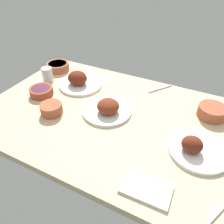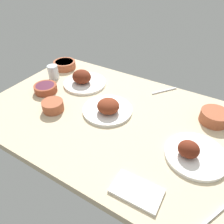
{
  "view_description": "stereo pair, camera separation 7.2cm",
  "coord_description": "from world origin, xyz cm",
  "px_view_note": "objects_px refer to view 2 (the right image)",
  "views": [
    {
      "loc": [
        40.28,
        -80.22,
        76.61
      ],
      "look_at": [
        0.0,
        0.0,
        6.0
      ],
      "focal_mm": 34.5,
      "sensor_mm": 36.0,
      "label": 1
    },
    {
      "loc": [
        46.62,
        -76.71,
        76.61
      ],
      "look_at": [
        0.0,
        0.0,
        6.0
      ],
      "focal_mm": 34.5,
      "sensor_mm": 36.0,
      "label": 2
    }
  ],
  "objects_px": {
    "plate_far_side": "(108,108)",
    "fork_loose": "(212,218)",
    "bowl_potatoes": "(214,116)",
    "folded_napkin": "(137,191)",
    "bowl_sauce": "(65,64)",
    "spoon_loose": "(164,91)",
    "plate_center_main": "(83,80)",
    "bowl_onions": "(46,88)",
    "plate_near_viewer": "(193,153)",
    "bowl_soup": "(53,106)",
    "water_tumbler": "(53,72)"
  },
  "relations": [
    {
      "from": "plate_near_viewer",
      "to": "bowl_onions",
      "type": "bearing_deg",
      "value": 176.93
    },
    {
      "from": "bowl_onions",
      "to": "plate_near_viewer",
      "type": "bearing_deg",
      "value": -3.07
    },
    {
      "from": "fork_loose",
      "to": "bowl_soup",
      "type": "bearing_deg",
      "value": -75.2
    },
    {
      "from": "plate_center_main",
      "to": "bowl_soup",
      "type": "bearing_deg",
      "value": -85.16
    },
    {
      "from": "bowl_soup",
      "to": "folded_napkin",
      "type": "height_order",
      "value": "bowl_soup"
    },
    {
      "from": "bowl_potatoes",
      "to": "fork_loose",
      "type": "xyz_separation_m",
      "value": [
        0.1,
        -0.52,
        -0.03
      ]
    },
    {
      "from": "bowl_soup",
      "to": "bowl_sauce",
      "type": "bearing_deg",
      "value": 124.01
    },
    {
      "from": "bowl_soup",
      "to": "bowl_potatoes",
      "type": "relative_size",
      "value": 0.82
    },
    {
      "from": "folded_napkin",
      "to": "plate_center_main",
      "type": "bearing_deg",
      "value": 140.96
    },
    {
      "from": "plate_far_side",
      "to": "plate_center_main",
      "type": "height_order",
      "value": "plate_center_main"
    },
    {
      "from": "bowl_sauce",
      "to": "bowl_soup",
      "type": "relative_size",
      "value": 1.35
    },
    {
      "from": "bowl_potatoes",
      "to": "bowl_sauce",
      "type": "bearing_deg",
      "value": 176.42
    },
    {
      "from": "bowl_sauce",
      "to": "spoon_loose",
      "type": "distance_m",
      "value": 0.74
    },
    {
      "from": "plate_center_main",
      "to": "bowl_soup",
      "type": "xyz_separation_m",
      "value": [
        0.03,
        -0.31,
        -0.0
      ]
    },
    {
      "from": "folded_napkin",
      "to": "spoon_loose",
      "type": "relative_size",
      "value": 1.06
    },
    {
      "from": "folded_napkin",
      "to": "spoon_loose",
      "type": "height_order",
      "value": "folded_napkin"
    },
    {
      "from": "plate_near_viewer",
      "to": "bowl_sauce",
      "type": "bearing_deg",
      "value": 160.95
    },
    {
      "from": "plate_near_viewer",
      "to": "bowl_soup",
      "type": "xyz_separation_m",
      "value": [
        -0.74,
        -0.07,
        0.01
      ]
    },
    {
      "from": "bowl_sauce",
      "to": "folded_napkin",
      "type": "relative_size",
      "value": 0.84
    },
    {
      "from": "plate_center_main",
      "to": "folded_napkin",
      "type": "height_order",
      "value": "plate_center_main"
    },
    {
      "from": "bowl_potatoes",
      "to": "spoon_loose",
      "type": "bearing_deg",
      "value": 155.64
    },
    {
      "from": "plate_center_main",
      "to": "fork_loose",
      "type": "bearing_deg",
      "value": -28.0
    },
    {
      "from": "plate_near_viewer",
      "to": "spoon_loose",
      "type": "bearing_deg",
      "value": 123.78
    },
    {
      "from": "plate_far_side",
      "to": "folded_napkin",
      "type": "distance_m",
      "value": 0.49
    },
    {
      "from": "plate_far_side",
      "to": "bowl_sauce",
      "type": "bearing_deg",
      "value": 152.67
    },
    {
      "from": "plate_center_main",
      "to": "bowl_soup",
      "type": "height_order",
      "value": "plate_center_main"
    },
    {
      "from": "plate_near_viewer",
      "to": "plate_center_main",
      "type": "height_order",
      "value": "plate_center_main"
    },
    {
      "from": "bowl_potatoes",
      "to": "fork_loose",
      "type": "relative_size",
      "value": 0.77
    },
    {
      "from": "plate_near_viewer",
      "to": "bowl_onions",
      "type": "height_order",
      "value": "plate_near_viewer"
    },
    {
      "from": "water_tumbler",
      "to": "fork_loose",
      "type": "height_order",
      "value": "water_tumbler"
    },
    {
      "from": "plate_far_side",
      "to": "bowl_soup",
      "type": "xyz_separation_m",
      "value": [
        -0.27,
        -0.14,
        0.0
      ]
    },
    {
      "from": "plate_far_side",
      "to": "spoon_loose",
      "type": "bearing_deg",
      "value": 62.5
    },
    {
      "from": "fork_loose",
      "to": "plate_center_main",
      "type": "bearing_deg",
      "value": -92.2
    },
    {
      "from": "bowl_sauce",
      "to": "bowl_soup",
      "type": "xyz_separation_m",
      "value": [
        0.28,
        -0.42,
        0.0
      ]
    },
    {
      "from": "bowl_potatoes",
      "to": "folded_napkin",
      "type": "distance_m",
      "value": 0.59
    },
    {
      "from": "plate_near_viewer",
      "to": "folded_napkin",
      "type": "relative_size",
      "value": 1.43
    },
    {
      "from": "folded_napkin",
      "to": "bowl_sauce",
      "type": "bearing_deg",
      "value": 144.83
    },
    {
      "from": "bowl_onions",
      "to": "bowl_sauce",
      "type": "bearing_deg",
      "value": 110.3
    },
    {
      "from": "plate_center_main",
      "to": "fork_loose",
      "type": "distance_m",
      "value": 1.02
    },
    {
      "from": "plate_near_viewer",
      "to": "bowl_soup",
      "type": "relative_size",
      "value": 2.3
    },
    {
      "from": "bowl_potatoes",
      "to": "folded_napkin",
      "type": "xyz_separation_m",
      "value": [
        -0.16,
        -0.57,
        -0.03
      ]
    },
    {
      "from": "bowl_potatoes",
      "to": "folded_napkin",
      "type": "bearing_deg",
      "value": -105.74
    },
    {
      "from": "bowl_sauce",
      "to": "bowl_potatoes",
      "type": "height_order",
      "value": "bowl_potatoes"
    },
    {
      "from": "bowl_soup",
      "to": "spoon_loose",
      "type": "bearing_deg",
      "value": 47.6
    },
    {
      "from": "plate_far_side",
      "to": "bowl_soup",
      "type": "height_order",
      "value": "plate_far_side"
    },
    {
      "from": "fork_loose",
      "to": "bowl_potatoes",
      "type": "bearing_deg",
      "value": -143.58
    },
    {
      "from": "plate_far_side",
      "to": "fork_loose",
      "type": "bearing_deg",
      "value": -26.88
    },
    {
      "from": "bowl_potatoes",
      "to": "water_tumbler",
      "type": "xyz_separation_m",
      "value": [
        -1.02,
        -0.09,
        0.01
      ]
    },
    {
      "from": "plate_far_side",
      "to": "bowl_potatoes",
      "type": "height_order",
      "value": "plate_far_side"
    },
    {
      "from": "plate_far_side",
      "to": "water_tumbler",
      "type": "distance_m",
      "value": 0.53
    }
  ]
}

